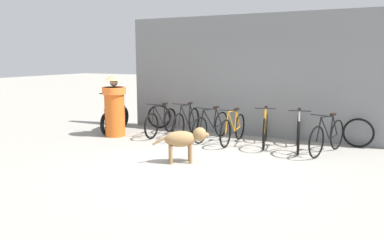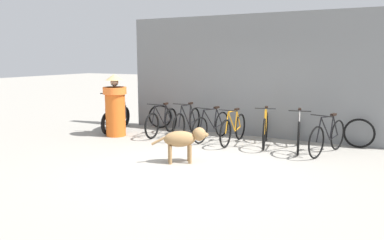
# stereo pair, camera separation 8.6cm
# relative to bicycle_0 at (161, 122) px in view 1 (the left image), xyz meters

# --- Properties ---
(ground_plane) EXTENTS (60.00, 60.00, 0.00)m
(ground_plane) POSITION_rel_bicycle_0_xyz_m (2.07, -2.09, -0.35)
(ground_plane) COLOR #9E998E
(shop_wall_back) EXTENTS (7.01, 0.20, 3.10)m
(shop_wall_back) POSITION_rel_bicycle_0_xyz_m (2.07, 1.09, 1.20)
(shop_wall_back) COLOR slate
(shop_wall_back) RESTS_ON ground
(bicycle_0) EXTENTS (0.46, 1.64, 0.87)m
(bicycle_0) POSITION_rel_bicycle_0_xyz_m (0.00, 0.00, 0.00)
(bicycle_0) COLOR black
(bicycle_0) RESTS_ON ground
(bicycle_1) EXTENTS (0.46, 1.70, 0.90)m
(bicycle_1) POSITION_rel_bicycle_0_xyz_m (0.69, 0.12, 0.02)
(bicycle_1) COLOR black
(bicycle_1) RESTS_ON ground
(bicycle_2) EXTENTS (0.46, 1.64, 0.84)m
(bicycle_2) POSITION_rel_bicycle_0_xyz_m (1.38, 0.09, -0.00)
(bicycle_2) COLOR black
(bicycle_2) RESTS_ON ground
(bicycle_3) EXTENTS (0.46, 1.62, 0.85)m
(bicycle_3) POSITION_rel_bicycle_0_xyz_m (2.01, -0.03, -0.00)
(bicycle_3) COLOR black
(bicycle_3) RESTS_ON ground
(bicycle_4) EXTENTS (0.51, 1.64, 0.92)m
(bicycle_4) POSITION_rel_bicycle_0_xyz_m (2.73, 0.13, 0.03)
(bicycle_4) COLOR black
(bicycle_4) RESTS_ON ground
(bicycle_5) EXTENTS (0.49, 1.73, 0.93)m
(bicycle_5) POSITION_rel_bicycle_0_xyz_m (3.51, 0.07, 0.03)
(bicycle_5) COLOR black
(bicycle_5) RESTS_ON ground
(bicycle_6) EXTENTS (0.59, 1.62, 0.88)m
(bicycle_6) POSITION_rel_bicycle_0_xyz_m (4.13, -0.04, 0.01)
(bicycle_6) COLOR black
(bicycle_6) RESTS_ON ground
(motorcycle) EXTENTS (0.65, 1.79, 1.08)m
(motorcycle) POSITION_rel_bicycle_0_xyz_m (-1.50, 0.01, 0.07)
(motorcycle) COLOR black
(motorcycle) RESTS_ON ground
(stray_dog) EXTENTS (0.97, 0.72, 0.69)m
(stray_dog) POSITION_rel_bicycle_0_xyz_m (1.74, -1.99, 0.12)
(stray_dog) COLOR #997247
(stray_dog) RESTS_ON ground
(person_in_robes) EXTENTS (0.76, 0.76, 1.61)m
(person_in_robes) POSITION_rel_bicycle_0_xyz_m (-1.04, -0.60, 0.44)
(person_in_robes) COLOR orange
(person_in_robes) RESTS_ON ground
(spare_tire_left) EXTENTS (0.68, 0.06, 0.68)m
(spare_tire_left) POSITION_rel_bicycle_0_xyz_m (4.69, 0.83, -0.01)
(spare_tire_left) COLOR black
(spare_tire_left) RESTS_ON ground
(spare_tire_right) EXTENTS (0.66, 0.28, 0.68)m
(spare_tire_right) POSITION_rel_bicycle_0_xyz_m (-0.57, 0.83, -0.01)
(spare_tire_right) COLOR black
(spare_tire_right) RESTS_ON ground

